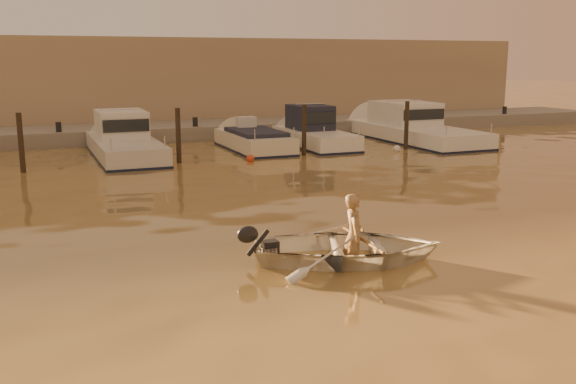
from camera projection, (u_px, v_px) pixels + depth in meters
name	position (u px, v px, depth m)	size (l,w,h in m)	color
ground_plane	(371.00, 280.00, 11.07)	(160.00, 160.00, 0.00)	olive
dinghy	(348.00, 248.00, 12.11)	(2.53, 3.55, 0.74)	silver
person	(354.00, 235.00, 12.06)	(0.58, 0.38, 1.60)	#96734B
outboard_motor	(269.00, 248.00, 12.03)	(0.90, 0.40, 0.70)	black
oar_port	(362.00, 239.00, 12.09)	(0.06, 0.06, 2.10)	brown
oar_starboard	(351.00, 239.00, 12.08)	(0.06, 0.06, 2.10)	brown
moored_boat_2	(125.00, 141.00, 24.75)	(2.25, 7.56, 1.75)	beige
moored_boat_3	(254.00, 144.00, 26.80)	(2.00, 5.80, 0.95)	beige
moored_boat_4	(315.00, 132.00, 27.77)	(1.94, 6.09, 1.75)	white
moored_boat_5	(414.00, 127.00, 29.64)	(2.78, 9.14, 1.75)	white
piling_1	(21.00, 146.00, 21.33)	(0.18, 0.18, 2.20)	#2D2319
piling_2	(178.00, 138.00, 23.30)	(0.18, 0.18, 2.20)	#2D2319
piling_3	(304.00, 132.00, 25.17)	(0.18, 0.18, 2.20)	#2D2319
piling_4	(406.00, 128.00, 26.92)	(0.18, 0.18, 2.20)	#2D2319
fender_c	(141.00, 167.00, 21.98)	(0.30, 0.30, 0.30)	white
fender_d	(250.00, 159.00, 23.82)	(0.30, 0.30, 0.30)	red
fender_e	(397.00, 149.00, 26.38)	(0.30, 0.30, 0.30)	silver
quay	(147.00, 136.00, 30.50)	(52.00, 4.00, 1.00)	gray
waterfront_building	(127.00, 84.00, 35.02)	(46.00, 7.00, 4.80)	#9E8466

